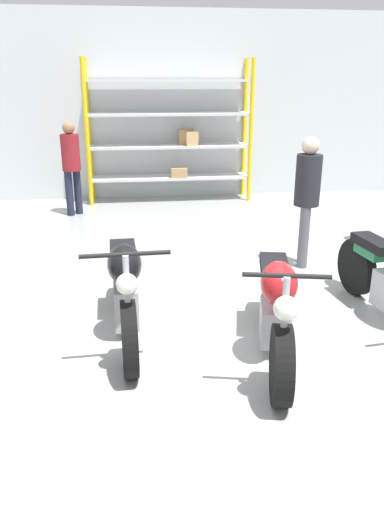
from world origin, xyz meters
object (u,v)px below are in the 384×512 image
(shelving_rack, at_px, (171,132))
(motorcycle_red, at_px, (276,307))
(person_near_rack, at_px, (71,161))
(motorcycle_black, at_px, (125,288))
(person_browsing, at_px, (307,192))

(shelving_rack, distance_m, motorcycle_red, 6.24)
(person_near_rack, bearing_deg, motorcycle_red, 163.77)
(shelving_rack, height_order, motorcycle_black, shelving_rack)
(motorcycle_black, bearing_deg, shelving_rack, 168.50)
(person_browsing, bearing_deg, shelving_rack, -51.96)
(motorcycle_black, distance_m, person_near_rack, 4.76)
(motorcycle_red, bearing_deg, shelving_rack, -164.22)
(motorcycle_black, height_order, motorcycle_red, motorcycle_black)
(shelving_rack, relative_size, person_browsing, 1.93)
(motorcycle_red, bearing_deg, person_browsing, 167.44)
(shelving_rack, bearing_deg, person_near_rack, -152.56)
(motorcycle_black, xyz_separation_m, person_browsing, (2.31, 1.60, 0.51))
(motorcycle_red, relative_size, person_near_rack, 1.22)
(shelving_rack, xyz_separation_m, motorcycle_black, (-0.94, -5.61, -0.88))
(person_browsing, relative_size, person_near_rack, 1.01)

